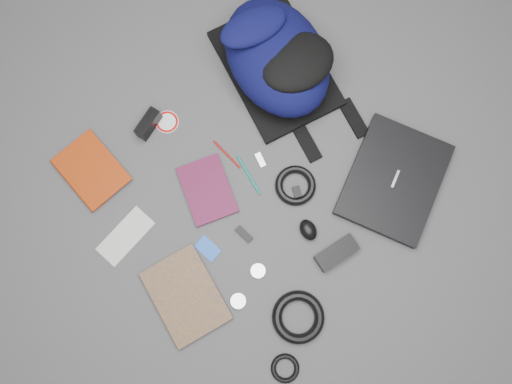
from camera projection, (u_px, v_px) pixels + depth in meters
ground at (256, 193)px, 1.67m from camera, size 4.00×4.00×0.00m
backpack at (277, 57)px, 1.65m from camera, size 0.44×0.55×0.20m
laptop at (394, 180)px, 1.66m from camera, size 0.46×0.42×0.04m
textbook_red at (71, 187)px, 1.66m from camera, size 0.18×0.23×0.03m
comic_book at (158, 312)px, 1.59m from camera, size 0.24×0.30×0.02m
envelope at (126, 236)px, 1.65m from camera, size 0.20×0.12×0.00m
dvd_case at (207, 190)px, 1.67m from camera, size 0.21×0.25×0.02m
compact_camera at (148, 124)px, 1.68m from camera, size 0.11×0.07×0.06m
sticker_disc at (167, 122)px, 1.71m from camera, size 0.11×0.11×0.00m
pen_teal at (249, 175)px, 1.68m from camera, size 0.03×0.15×0.01m
pen_red at (227, 154)px, 1.69m from camera, size 0.02×0.13×0.01m
id_badge at (208, 249)px, 1.64m from camera, size 0.06×0.08×0.00m
usb_black at (244, 234)px, 1.64m from camera, size 0.03×0.07×0.01m
usb_silver at (260, 160)px, 1.69m from camera, size 0.03×0.05×0.01m
key_fob at (297, 192)px, 1.67m from camera, size 0.04×0.05×0.01m
mouse at (308, 230)px, 1.63m from camera, size 0.07×0.08×0.04m
headphone_left at (238, 301)px, 1.60m from camera, size 0.06×0.06×0.01m
headphone_right at (258, 271)px, 1.62m from camera, size 0.05×0.05×0.01m
cable_coil at (295, 185)px, 1.66m from camera, size 0.18×0.18×0.03m
power_brick at (337, 253)px, 1.62m from camera, size 0.15×0.08×0.03m
power_cord_coil at (298, 317)px, 1.59m from camera, size 0.18×0.18×0.03m
earbud_coil at (285, 368)px, 1.57m from camera, size 0.12×0.12×0.02m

